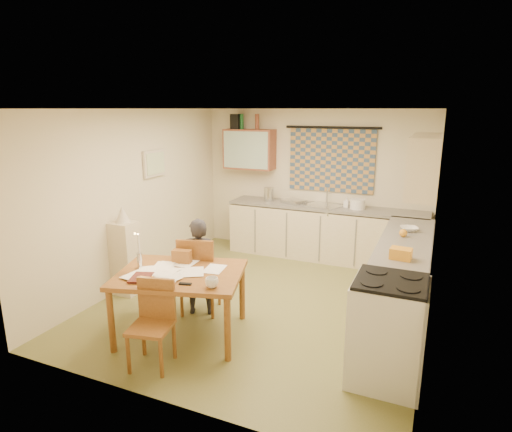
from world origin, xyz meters
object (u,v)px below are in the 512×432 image
at_px(dining_table, 181,303).
at_px(chair_far, 200,288).
at_px(counter_right, 401,283).
at_px(counter_back, 324,233).
at_px(person, 199,267).
at_px(shelf_stand, 126,258).
at_px(stove, 387,331).

distance_m(dining_table, chair_far, 0.59).
bearing_deg(counter_right, chair_far, -160.05).
bearing_deg(counter_back, dining_table, -104.70).
relative_size(chair_far, person, 0.81).
bearing_deg(chair_far, counter_right, -175.64).
xyz_separation_m(dining_table, shelf_stand, (-1.32, 0.65, 0.13)).
distance_m(stove, shelf_stand, 3.59).
distance_m(person, shelf_stand, 1.24).
height_order(counter_right, shelf_stand, shelf_stand).
height_order(stove, dining_table, stove).
bearing_deg(shelf_stand, counter_right, 12.14).
bearing_deg(dining_table, chair_far, 83.59).
height_order(dining_table, person, person).
relative_size(person, shelf_stand, 1.20).
height_order(stove, shelf_stand, shelf_stand).
relative_size(stove, chair_far, 1.02).
relative_size(stove, shelf_stand, 0.99).
bearing_deg(chair_far, stove, 151.38).
relative_size(counter_back, stove, 3.26).
bearing_deg(stove, shelf_stand, 170.11).
xyz_separation_m(chair_far, person, (0.01, -0.03, 0.30)).
distance_m(counter_back, stove, 3.40).
bearing_deg(shelf_stand, chair_far, -3.75).
bearing_deg(person, stove, 145.54).
bearing_deg(person, chair_far, -92.07).
bearing_deg(dining_table, person, 82.88).
bearing_deg(counter_right, counter_back, 129.11).
height_order(chair_far, person, person).
height_order(counter_back, dining_table, counter_back).
xyz_separation_m(dining_table, person, (-0.08, 0.54, 0.23)).
bearing_deg(shelf_stand, counter_back, 49.23).
distance_m(counter_back, counter_right, 2.22).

